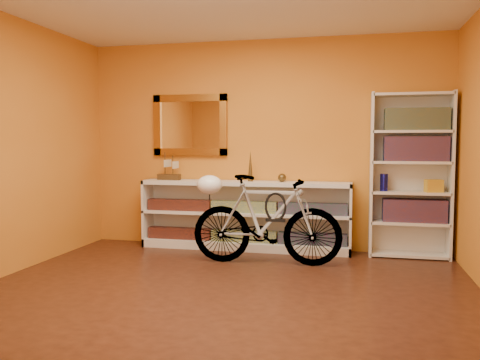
% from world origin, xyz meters
% --- Properties ---
extents(floor, '(4.50, 4.00, 0.01)m').
position_xyz_m(floor, '(0.00, 0.00, -0.01)').
color(floor, '#33170E').
rests_on(floor, ground).
extents(back_wall, '(4.50, 0.01, 2.60)m').
position_xyz_m(back_wall, '(0.00, 2.00, 1.30)').
color(back_wall, orange).
rests_on(back_wall, ground).
extents(gilt_mirror, '(0.98, 0.06, 0.78)m').
position_xyz_m(gilt_mirror, '(-0.95, 1.97, 1.55)').
color(gilt_mirror, brown).
rests_on(gilt_mirror, back_wall).
extents(wall_socket, '(0.09, 0.02, 0.09)m').
position_xyz_m(wall_socket, '(0.90, 1.99, 0.25)').
color(wall_socket, silver).
rests_on(wall_socket, back_wall).
extents(console_unit, '(2.60, 0.35, 0.85)m').
position_xyz_m(console_unit, '(-0.20, 1.81, 0.42)').
color(console_unit, silver).
rests_on(console_unit, floor).
extents(cd_row_lower, '(2.50, 0.13, 0.14)m').
position_xyz_m(cd_row_lower, '(-0.20, 1.79, 0.17)').
color(cd_row_lower, black).
rests_on(cd_row_lower, console_unit).
extents(cd_row_upper, '(2.50, 0.13, 0.14)m').
position_xyz_m(cd_row_upper, '(-0.20, 1.79, 0.54)').
color(cd_row_upper, navy).
rests_on(cd_row_upper, console_unit).
extents(model_ship, '(0.30, 0.13, 0.35)m').
position_xyz_m(model_ship, '(-1.19, 1.81, 1.02)').
color(model_ship, '#392410').
rests_on(model_ship, console_unit).
extents(toy_car, '(0.00, 0.00, 0.00)m').
position_xyz_m(toy_car, '(-0.67, 1.81, 0.85)').
color(toy_car, black).
rests_on(toy_car, console_unit).
extents(bronze_ornament, '(0.06, 0.06, 0.38)m').
position_xyz_m(bronze_ornament, '(-0.12, 1.81, 1.04)').
color(bronze_ornament, '#513C1B').
rests_on(bronze_ornament, console_unit).
extents(decorative_orb, '(0.10, 0.10, 0.10)m').
position_xyz_m(decorative_orb, '(0.27, 1.81, 0.90)').
color(decorative_orb, '#513C1B').
rests_on(decorative_orb, console_unit).
extents(bookcase, '(0.90, 0.30, 1.90)m').
position_xyz_m(bookcase, '(1.75, 1.84, 0.95)').
color(bookcase, silver).
rests_on(bookcase, floor).
extents(book_row_a, '(0.70, 0.22, 0.26)m').
position_xyz_m(book_row_a, '(1.80, 1.84, 0.55)').
color(book_row_a, maroon).
rests_on(book_row_a, bookcase).
extents(book_row_b, '(0.70, 0.22, 0.28)m').
position_xyz_m(book_row_b, '(1.80, 1.84, 1.25)').
color(book_row_b, maroon).
rests_on(book_row_b, bookcase).
extents(book_row_c, '(0.70, 0.22, 0.25)m').
position_xyz_m(book_row_c, '(1.80, 1.84, 1.59)').
color(book_row_c, '#174652').
rests_on(book_row_c, bookcase).
extents(travel_mug, '(0.09, 0.09, 0.20)m').
position_xyz_m(travel_mug, '(1.46, 1.82, 0.86)').
color(travel_mug, navy).
rests_on(travel_mug, bookcase).
extents(red_tin, '(0.16, 0.16, 0.17)m').
position_xyz_m(red_tin, '(1.55, 1.87, 1.55)').
color(red_tin, maroon).
rests_on(red_tin, bookcase).
extents(yellow_bag, '(0.21, 0.16, 0.14)m').
position_xyz_m(yellow_bag, '(2.00, 1.80, 0.84)').
color(yellow_bag, gold).
rests_on(yellow_bag, bookcase).
extents(bicycle, '(0.49, 1.68, 0.98)m').
position_xyz_m(bicycle, '(0.20, 1.12, 0.49)').
color(bicycle, silver).
rests_on(bicycle, floor).
extents(helmet, '(0.28, 0.27, 0.21)m').
position_xyz_m(helmet, '(-0.44, 1.10, 0.86)').
color(helmet, white).
rests_on(helmet, bicycle).
extents(u_lock, '(0.24, 0.03, 0.24)m').
position_xyz_m(u_lock, '(0.30, 1.13, 0.64)').
color(u_lock, black).
rests_on(u_lock, bicycle).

